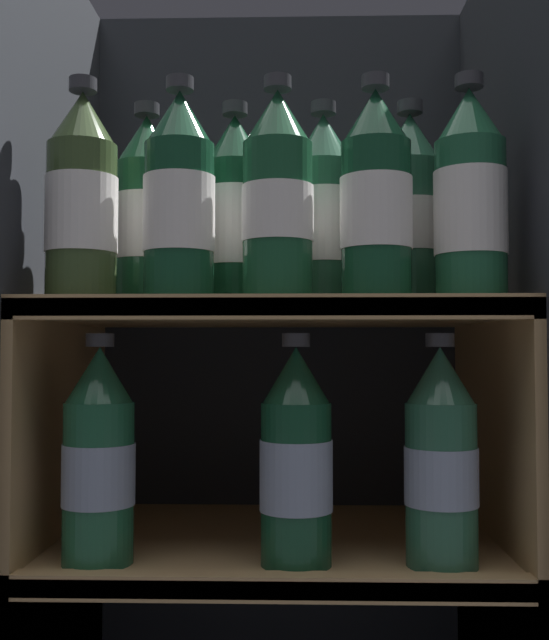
# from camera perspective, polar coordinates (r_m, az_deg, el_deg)

# --- Properties ---
(fridge_back_wall) EXTENTS (0.57, 0.02, 1.01)m
(fridge_back_wall) POSITION_cam_1_polar(r_m,az_deg,el_deg) (1.10, 0.34, -2.85)
(fridge_back_wall) COLOR #23262B
(fridge_back_wall) RESTS_ON ground_plane
(fridge_side_left) EXTENTS (0.02, 0.40, 1.01)m
(fridge_side_left) POSITION_cam_1_polar(r_m,az_deg,el_deg) (0.96, -16.75, -2.82)
(fridge_side_left) COLOR #23262B
(fridge_side_left) RESTS_ON ground_plane
(fridge_side_right) EXTENTS (0.02, 0.40, 1.01)m
(fridge_side_right) POSITION_cam_1_polar(r_m,az_deg,el_deg) (0.94, 17.18, -2.82)
(fridge_side_right) COLOR #23262B
(fridge_side_right) RESTS_ON ground_plane
(shelf_lower) EXTENTS (0.53, 0.36, 0.30)m
(shelf_lower) POSITION_cam_1_polar(r_m,az_deg,el_deg) (0.94, 0.08, -20.06)
(shelf_lower) COLOR tan
(shelf_lower) RESTS_ON ground_plane
(shelf_upper) EXTENTS (0.53, 0.36, 0.57)m
(shelf_upper) POSITION_cam_1_polar(r_m,az_deg,el_deg) (0.91, 0.08, -9.57)
(shelf_upper) COLOR tan
(shelf_upper) RESTS_ON ground_plane
(bottle_upper_front_0) EXTENTS (0.08, 0.08, 0.24)m
(bottle_upper_front_0) POSITION_cam_1_polar(r_m,az_deg,el_deg) (0.83, -14.48, 8.71)
(bottle_upper_front_0) COLOR #384C28
(bottle_upper_front_0) RESTS_ON shelf_upper
(bottle_upper_front_1) EXTENTS (0.08, 0.08, 0.24)m
(bottle_upper_front_1) POSITION_cam_1_polar(r_m,az_deg,el_deg) (0.81, -7.27, 8.96)
(bottle_upper_front_1) COLOR #144228
(bottle_upper_front_1) RESTS_ON shelf_upper
(bottle_upper_front_2) EXTENTS (0.08, 0.08, 0.24)m
(bottle_upper_front_2) POSITION_cam_1_polar(r_m,az_deg,el_deg) (0.80, 0.24, 9.15)
(bottle_upper_front_2) COLOR #194C2D
(bottle_upper_front_2) RESTS_ON shelf_upper
(bottle_upper_front_3) EXTENTS (0.08, 0.08, 0.24)m
(bottle_upper_front_3) POSITION_cam_1_polar(r_m,az_deg,el_deg) (0.81, 7.74, 9.05)
(bottle_upper_front_3) COLOR #144228
(bottle_upper_front_3) RESTS_ON shelf_upper
(bottle_upper_front_4) EXTENTS (0.08, 0.08, 0.24)m
(bottle_upper_front_4) POSITION_cam_1_polar(r_m,az_deg,el_deg) (0.82, 14.70, 8.83)
(bottle_upper_front_4) COLOR #1E5638
(bottle_upper_front_4) RESTS_ON shelf_upper
(bottle_upper_back_0) EXTENTS (0.08, 0.08, 0.24)m
(bottle_upper_back_0) POSITION_cam_1_polar(r_m,az_deg,el_deg) (0.90, -9.76, 7.84)
(bottle_upper_back_0) COLOR #194C2D
(bottle_upper_back_0) RESTS_ON shelf_upper
(bottle_upper_back_1) EXTENTS (0.08, 0.08, 0.24)m
(bottle_upper_back_1) POSITION_cam_1_polar(r_m,az_deg,el_deg) (0.89, -3.05, 7.93)
(bottle_upper_back_1) COLOR #144228
(bottle_upper_back_1) RESTS_ON shelf_upper
(bottle_upper_back_2) EXTENTS (0.08, 0.08, 0.24)m
(bottle_upper_back_2) POSITION_cam_1_polar(r_m,az_deg,el_deg) (0.89, 3.76, 7.97)
(bottle_upper_back_2) COLOR #285B42
(bottle_upper_back_2) RESTS_ON shelf_upper
(bottle_upper_back_3) EXTENTS (0.08, 0.08, 0.24)m
(bottle_upper_back_3) POSITION_cam_1_polar(r_m,az_deg,el_deg) (0.90, 10.34, 7.98)
(bottle_upper_back_3) COLOR #285B42
(bottle_upper_back_3) RESTS_ON shelf_upper
(bottle_lower_front_0) EXTENTS (0.08, 0.08, 0.24)m
(bottle_lower_front_0) POSITION_cam_1_polar(r_m,az_deg,el_deg) (0.82, -13.24, -10.32)
(bottle_lower_front_0) COLOR #1E5638
(bottle_lower_front_0) RESTS_ON shelf_lower
(bottle_lower_front_1) EXTENTS (0.08, 0.08, 0.24)m
(bottle_lower_front_1) POSITION_cam_1_polar(r_m,az_deg,el_deg) (0.79, 1.66, -10.68)
(bottle_lower_front_1) COLOR #144228
(bottle_lower_front_1) RESTS_ON shelf_lower
(bottle_lower_front_2) EXTENTS (0.08, 0.08, 0.24)m
(bottle_lower_front_2) POSITION_cam_1_polar(r_m,az_deg,el_deg) (0.81, 12.58, -10.42)
(bottle_lower_front_2) COLOR #285B42
(bottle_lower_front_2) RESTS_ON shelf_lower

